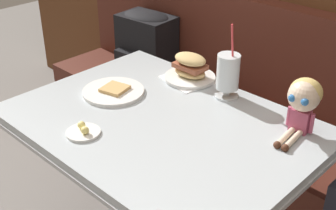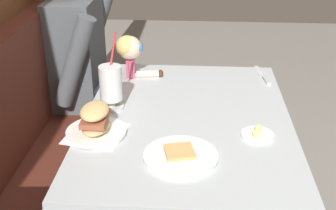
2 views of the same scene
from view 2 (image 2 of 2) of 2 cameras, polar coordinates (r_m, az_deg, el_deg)
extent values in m
cube|color=#B2BCC1|center=(1.74, 2.50, -2.00)|extent=(1.10, 0.80, 0.03)
cube|color=#B7BABF|center=(1.76, 2.48, -2.66)|extent=(1.11, 0.81, 0.02)
cylinder|color=#A5A8AD|center=(1.94, 2.29, -11.34)|extent=(0.14, 0.14, 0.65)
cylinder|color=white|center=(1.48, 1.64, -6.54)|extent=(0.25, 0.25, 0.01)
cube|color=tan|center=(1.48, 1.49, -5.99)|extent=(0.11, 0.11, 0.01)
cylinder|color=silver|center=(1.82, -7.17, -0.23)|extent=(0.10, 0.10, 0.01)
cylinder|color=silver|center=(1.81, -7.21, 0.34)|extent=(0.03, 0.03, 0.03)
cylinder|color=silver|center=(1.77, -7.36, 2.81)|extent=(0.09, 0.09, 0.14)
cylinder|color=brown|center=(1.78, -7.34, 2.51)|extent=(0.08, 0.08, 0.12)
cylinder|color=#DB383D|center=(1.75, -7.24, 5.91)|extent=(0.02, 0.05, 0.22)
cube|color=white|center=(1.64, -9.14, -3.63)|extent=(0.23, 0.23, 0.00)
cylinder|color=white|center=(1.64, -9.16, -3.39)|extent=(0.22, 0.22, 0.01)
ellipsoid|color=tan|center=(1.63, -9.22, -2.64)|extent=(0.15, 0.10, 0.04)
cube|color=#995138|center=(1.61, -9.29, -1.77)|extent=(0.14, 0.09, 0.02)
ellipsoid|color=tan|center=(1.60, -9.38, -0.75)|extent=(0.15, 0.10, 0.04)
cylinder|color=white|center=(1.64, 11.37, -3.77)|extent=(0.12, 0.12, 0.01)
sphere|color=#F4E07A|center=(1.61, 11.22, -3.50)|extent=(0.03, 0.03, 0.03)
sphere|color=#F4E07A|center=(1.64, 11.51, -2.89)|extent=(0.03, 0.03, 0.03)
cube|color=silver|center=(2.21, 11.61, 4.27)|extent=(0.14, 0.04, 0.00)
cube|color=#B2B5BA|center=(2.10, 12.48, 3.12)|extent=(0.09, 0.03, 0.01)
cube|color=#B74C6B|center=(2.10, -4.81, 4.80)|extent=(0.07, 0.05, 0.08)
sphere|color=beige|center=(2.07, -4.91, 7.31)|extent=(0.11, 0.11, 0.11)
ellipsoid|color=#D8B766|center=(2.07, -5.26, 7.51)|extent=(0.12, 0.12, 0.10)
sphere|color=#2D6BB2|center=(2.05, -3.58, 7.24)|extent=(0.03, 0.03, 0.03)
sphere|color=#2D6BB2|center=(2.09, -3.56, 7.64)|extent=(0.03, 0.03, 0.03)
cylinder|color=beige|center=(2.10, -2.61, 3.88)|extent=(0.03, 0.12, 0.02)
cylinder|color=beige|center=(2.13, -2.61, 4.16)|extent=(0.03, 0.12, 0.02)
sphere|color=#4C2819|center=(2.10, -0.97, 3.91)|extent=(0.03, 0.03, 0.03)
sphere|color=#4C2819|center=(2.13, -0.99, 4.19)|extent=(0.03, 0.03, 0.03)
cylinder|color=#B74C6B|center=(2.06, -4.86, 4.49)|extent=(0.02, 0.02, 0.07)
cylinder|color=#B74C6B|center=(2.14, -4.78, 5.31)|extent=(0.02, 0.02, 0.07)
cube|color=#4C5156|center=(2.48, -11.60, 6.70)|extent=(0.38, 0.24, 0.58)
cube|color=#23232D|center=(2.52, -7.20, 1.98)|extent=(0.34, 0.36, 0.14)
cylinder|color=#4C5156|center=(2.25, -11.87, 5.40)|extent=(0.09, 0.25, 0.48)
cylinder|color=#4C5156|center=(2.67, -9.39, 8.96)|extent=(0.09, 0.25, 0.48)
camera|label=1|loc=(2.72, 27.55, 24.51)|focal=48.40mm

